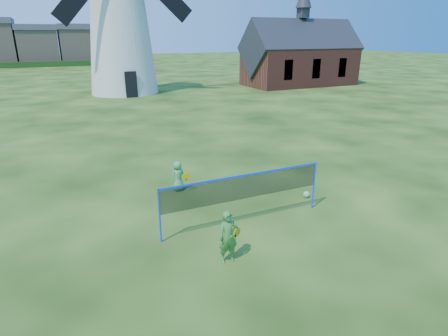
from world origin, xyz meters
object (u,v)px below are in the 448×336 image
chapel (300,57)px  player_girl (228,237)px  play_ball (306,194)px  player_boy (178,176)px  badminton_net (244,188)px  windmill (119,20)px

chapel → player_girl: bearing=-128.4°
play_ball → player_boy: bearing=147.1°
chapel → badminton_net: 33.75m
chapel → player_girl: (-22.16, -27.99, -2.32)m
badminton_net → player_boy: 3.39m
badminton_net → play_ball: size_ratio=22.95×
chapel → play_ball: bearing=-125.1°
badminton_net → windmill: bearing=86.1°
chapel → play_ball: (-18.08, -25.68, -2.88)m
windmill → chapel: 19.41m
chapel → play_ball: size_ratio=57.07×
windmill → player_boy: bearing=-96.6°
chapel → badminton_net: bearing=-128.4°
windmill → player_boy: size_ratio=16.94×
player_boy → play_ball: player_boy is taller
windmill → badminton_net: bearing=-93.9°
windmill → chapel: size_ratio=1.46×
windmill → play_ball: 28.26m
player_girl → play_ball: 4.72m
chapel → badminton_net: size_ratio=2.49×
windmill → player_boy: (-2.88, -25.05, -6.05)m
windmill → chapel: windmill is taller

